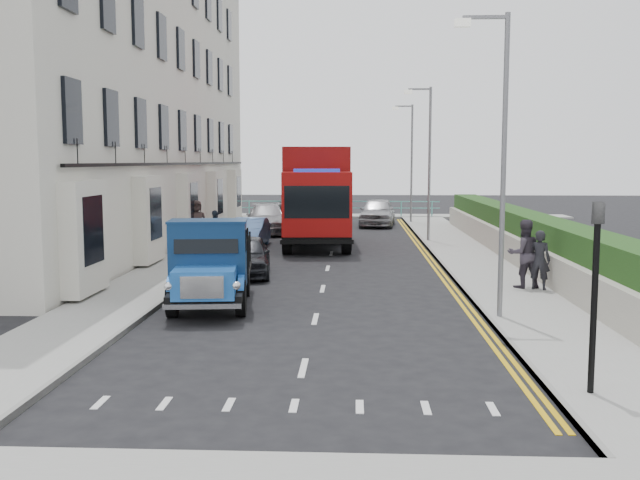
{
  "coord_description": "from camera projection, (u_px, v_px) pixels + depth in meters",
  "views": [
    {
      "loc": [
        0.89,
        -18.47,
        3.71
      ],
      "look_at": [
        -0.09,
        2.32,
        1.4
      ],
      "focal_mm": 40.0,
      "sensor_mm": 36.0,
      "label": 1
    }
  ],
  "objects": [
    {
      "name": "ground",
      "position": [
        319.0,
        302.0,
        18.78
      ],
      "size": [
        120.0,
        120.0,
        0.0
      ],
      "primitive_type": "plane",
      "color": "black",
      "rests_on": "ground"
    },
    {
      "name": "pavement_west",
      "position": [
        198.0,
        254.0,
        27.96
      ],
      "size": [
        2.4,
        38.0,
        0.12
      ],
      "primitive_type": "cube",
      "color": "gray",
      "rests_on": "ground"
    },
    {
      "name": "pavement_east",
      "position": [
        468.0,
        256.0,
        27.46
      ],
      "size": [
        2.6,
        38.0,
        0.12
      ],
      "primitive_type": "cube",
      "color": "gray",
      "rests_on": "ground"
    },
    {
      "name": "promenade",
      "position": [
        340.0,
        216.0,
        47.57
      ],
      "size": [
        30.0,
        2.5,
        0.12
      ],
      "primitive_type": "cube",
      "color": "gray",
      "rests_on": "ground"
    },
    {
      "name": "sea_plane",
      "position": [
        346.0,
        195.0,
        78.35
      ],
      "size": [
        120.0,
        120.0,
        0.0
      ],
      "primitive_type": "plane",
      "color": "#4D5D69",
      "rests_on": "ground"
    },
    {
      "name": "terrace_west",
      "position": [
        119.0,
        82.0,
        31.34
      ],
      "size": [
        6.31,
        30.2,
        14.25
      ],
      "color": "beige",
      "rests_on": "ground"
    },
    {
      "name": "garden_east",
      "position": [
        518.0,
        235.0,
        27.28
      ],
      "size": [
        1.45,
        28.0,
        1.75
      ],
      "color": "#B2AD9E",
      "rests_on": "ground"
    },
    {
      "name": "seafront_railing",
      "position": [
        340.0,
        209.0,
        46.72
      ],
      "size": [
        13.0,
        0.08,
        1.11
      ],
      "color": "#59B2A5",
      "rests_on": "ground"
    },
    {
      "name": "lamp_near",
      "position": [
        499.0,
        148.0,
        16.16
      ],
      "size": [
        1.23,
        0.18,
        7.0
      ],
      "color": "slate",
      "rests_on": "ground"
    },
    {
      "name": "lamp_mid",
      "position": [
        427.0,
        155.0,
        32.05
      ],
      "size": [
        1.23,
        0.18,
        7.0
      ],
      "color": "slate",
      "rests_on": "ground"
    },
    {
      "name": "lamp_far",
      "position": [
        410.0,
        156.0,
        41.97
      ],
      "size": [
        1.23,
        0.18,
        7.0
      ],
      "color": "slate",
      "rests_on": "ground"
    },
    {
      "name": "traffic_signal",
      "position": [
        596.0,
        269.0,
        10.89
      ],
      "size": [
        0.16,
        0.2,
        3.1
      ],
      "color": "black",
      "rests_on": "ground"
    },
    {
      "name": "bedford_lorry",
      "position": [
        209.0,
        269.0,
        17.71
      ],
      "size": [
        2.35,
        4.89,
        2.24
      ],
      "rotation": [
        0.0,
        0.0,
        0.11
      ],
      "color": "black",
      "rests_on": "ground"
    },
    {
      "name": "red_lorry",
      "position": [
        316.0,
        193.0,
        31.49
      ],
      "size": [
        3.25,
        8.36,
        4.3
      ],
      "rotation": [
        0.0,
        0.0,
        0.06
      ],
      "color": "black",
      "rests_on": "ground"
    },
    {
      "name": "parked_car_front",
      "position": [
        246.0,
        255.0,
        23.19
      ],
      "size": [
        1.95,
        3.96,
        1.3
      ],
      "primitive_type": "imported",
      "rotation": [
        0.0,
        0.0,
        0.11
      ],
      "color": "black",
      "rests_on": "ground"
    },
    {
      "name": "parked_car_mid",
      "position": [
        250.0,
        233.0,
        30.8
      ],
      "size": [
        1.39,
        3.84,
        1.26
      ],
      "primitive_type": "imported",
      "rotation": [
        0.0,
        0.0,
        -0.02
      ],
      "color": "#628FD2",
      "rests_on": "ground"
    },
    {
      "name": "parked_car_rear",
      "position": [
        267.0,
        219.0,
        36.74
      ],
      "size": [
        2.67,
        5.29,
        1.47
      ],
      "primitive_type": "imported",
      "rotation": [
        0.0,
        0.0,
        0.12
      ],
      "color": "#99999D",
      "rests_on": "ground"
    },
    {
      "name": "seafront_car_left",
      "position": [
        301.0,
        207.0,
        45.46
      ],
      "size": [
        4.18,
        6.23,
        1.59
      ],
      "primitive_type": "imported",
      "rotation": [
        0.0,
        0.0,
        3.44
      ],
      "color": "black",
      "rests_on": "ground"
    },
    {
      "name": "seafront_car_right",
      "position": [
        377.0,
        212.0,
        40.8
      ],
      "size": [
        2.36,
        4.87,
        1.6
      ],
      "primitive_type": "imported",
      "rotation": [
        0.0,
        0.0,
        -0.1
      ],
      "color": "#9C9EA1",
      "rests_on": "ground"
    },
    {
      "name": "pedestrian_east_near",
      "position": [
        539.0,
        260.0,
        19.94
      ],
      "size": [
        0.72,
        0.62,
        1.67
      ],
      "primitive_type": "imported",
      "rotation": [
        0.0,
        0.0,
        2.71
      ],
      "color": "black",
      "rests_on": "pavement_east"
    },
    {
      "name": "pedestrian_east_far",
      "position": [
        524.0,
        254.0,
        20.21
      ],
      "size": [
        1.07,
        0.91,
        1.95
      ],
      "primitive_type": "imported",
      "rotation": [
        0.0,
        0.0,
        3.33
      ],
      "color": "#352F39",
      "rests_on": "pavement_east"
    },
    {
      "name": "pedestrian_west_near",
      "position": [
        216.0,
        231.0,
        28.38
      ],
      "size": [
        0.99,
        0.94,
        1.64
      ],
      "primitive_type": "imported",
      "rotation": [
        0.0,
        0.0,
        3.87
      ],
      "color": "#19212D",
      "rests_on": "pavement_west"
    },
    {
      "name": "pedestrian_west_far",
      "position": [
        197.0,
        222.0,
        30.92
      ],
      "size": [
        1.07,
        0.87,
        1.9
      ],
      "primitive_type": "imported",
      "rotation": [
        0.0,
        0.0,
        0.33
      ],
      "color": "#372A27",
      "rests_on": "pavement_west"
    }
  ]
}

